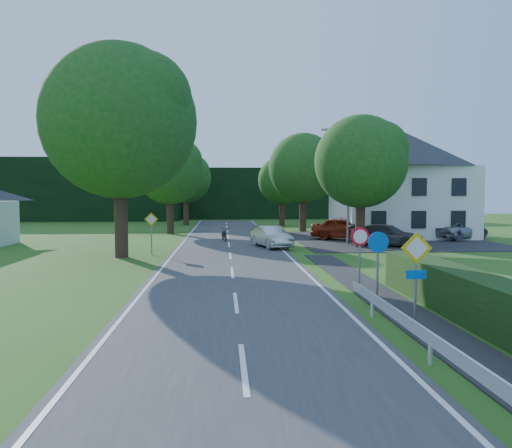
{
  "coord_description": "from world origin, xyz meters",
  "views": [
    {
      "loc": [
        -0.4,
        -3.81,
        3.53
      ],
      "look_at": [
        1.17,
        19.91,
        2.07
      ],
      "focal_mm": 35.0,
      "sensor_mm": 36.0,
      "label": 1
    }
  ],
  "objects": [
    {
      "name": "road",
      "position": [
        0.0,
        20.0,
        0.02
      ],
      "size": [
        7.0,
        80.0,
        0.04
      ],
      "primitive_type": "cube",
      "color": "#39393C",
      "rests_on": "ground"
    },
    {
      "name": "parking_pad",
      "position": [
        12.0,
        33.0,
        0.02
      ],
      "size": [
        14.0,
        16.0,
        0.04
      ],
      "primitive_type": "cube",
      "color": "black",
      "rests_on": "ground"
    },
    {
      "name": "line_edge_left",
      "position": [
        -3.25,
        20.0,
        0.04
      ],
      "size": [
        0.12,
        80.0,
        0.01
      ],
      "primitive_type": "cube",
      "color": "white",
      "rests_on": "road"
    },
    {
      "name": "line_edge_right",
      "position": [
        3.25,
        20.0,
        0.04
      ],
      "size": [
        0.12,
        80.0,
        0.01
      ],
      "primitive_type": "cube",
      "color": "white",
      "rests_on": "road"
    },
    {
      "name": "line_centre",
      "position": [
        0.0,
        20.0,
        0.04
      ],
      "size": [
        0.12,
        80.0,
        0.01
      ],
      "primitive_type": null,
      "color": "white",
      "rests_on": "road"
    },
    {
      "name": "tree_main",
      "position": [
        -6.0,
        24.0,
        5.82
      ],
      "size": [
        9.4,
        9.4,
        11.64
      ],
      "primitive_type": null,
      "color": "#164A16",
      "rests_on": "ground"
    },
    {
      "name": "tree_left_far",
      "position": [
        -5.0,
        40.0,
        4.29
      ],
      "size": [
        7.0,
        7.0,
        8.58
      ],
      "primitive_type": null,
      "color": "#164A16",
      "rests_on": "ground"
    },
    {
      "name": "tree_right_far",
      "position": [
        7.0,
        42.0,
        4.54
      ],
      "size": [
        7.4,
        7.4,
        9.09
      ],
      "primitive_type": null,
      "color": "#164A16",
      "rests_on": "ground"
    },
    {
      "name": "tree_left_back",
      "position": [
        -4.5,
        52.0,
        4.04
      ],
      "size": [
        6.6,
        6.6,
        8.07
      ],
      "primitive_type": null,
      "color": "#164A16",
      "rests_on": "ground"
    },
    {
      "name": "tree_right_back",
      "position": [
        6.0,
        50.0,
        3.78
      ],
      "size": [
        6.2,
        6.2,
        7.56
      ],
      "primitive_type": null,
      "color": "#164A16",
      "rests_on": "ground"
    },
    {
      "name": "tree_right_mid",
      "position": [
        8.5,
        28.0,
        4.29
      ],
      "size": [
        7.0,
        7.0,
        8.58
      ],
      "primitive_type": null,
      "color": "#164A16",
      "rests_on": "ground"
    },
    {
      "name": "treeline_left",
      "position": [
        -28.0,
        62.0,
        4.0
      ],
      "size": [
        44.0,
        6.0,
        8.0
      ],
      "primitive_type": "cube",
      "color": "black",
      "rests_on": "ground"
    },
    {
      "name": "treeline_right",
      "position": [
        8.0,
        66.0,
        3.5
      ],
      "size": [
        30.0,
        5.0,
        7.0
      ],
      "primitive_type": "cube",
      "color": "black",
      "rests_on": "ground"
    },
    {
      "name": "house_white",
      "position": [
        14.0,
        36.0,
        4.41
      ],
      "size": [
        10.6,
        8.4,
        8.6
      ],
      "color": "white",
      "rests_on": "ground"
    },
    {
      "name": "streetlight",
      "position": [
        8.06,
        30.0,
        4.46
      ],
      "size": [
        2.03,
        0.18,
        8.0
      ],
      "color": "gray",
      "rests_on": "ground"
    },
    {
      "name": "sign_priority_right",
      "position": [
        4.3,
        7.98,
        1.8
      ],
      "size": [
        0.78,
        0.09,
        2.59
      ],
      "color": "gray",
      "rests_on": "ground"
    },
    {
      "name": "sign_roundabout",
      "position": [
        4.3,
        10.98,
        1.67
      ],
      "size": [
        0.64,
        0.08,
        2.37
      ],
      "color": "gray",
      "rests_on": "ground"
    },
    {
      "name": "sign_speed_limit",
      "position": [
        4.3,
        12.97,
        1.77
      ],
      "size": [
        0.64,
        0.11,
        2.37
      ],
      "color": "gray",
      "rests_on": "ground"
    },
    {
      "name": "sign_priority_left",
      "position": [
        -4.5,
        24.98,
        1.72
      ],
      "size": [
        0.78,
        0.09,
        2.44
      ],
      "color": "gray",
      "rests_on": "ground"
    },
    {
      "name": "moving_car",
      "position": [
        2.7,
        28.16,
        0.73
      ],
      "size": [
        2.6,
        4.41,
        1.37
      ],
      "primitive_type": "imported",
      "rotation": [
        0.0,
        0.0,
        0.29
      ],
      "color": "silver",
      "rests_on": "road"
    },
    {
      "name": "motorcycle",
      "position": [
        -0.3,
        32.86,
        0.53
      ],
      "size": [
        0.93,
        1.94,
        0.98
      ],
      "primitive_type": "imported",
      "rotation": [
        0.0,
        0.0,
        0.15
      ],
      "color": "black",
      "rests_on": "road"
    },
    {
      "name": "parked_car_red",
      "position": [
        8.67,
        33.0,
        0.87
      ],
      "size": [
        5.22,
        3.93,
        1.66
      ],
      "primitive_type": "imported",
      "rotation": [
        0.0,
        0.0,
        1.1
      ],
      "color": "maroon",
      "rests_on": "parking_pad"
    },
    {
      "name": "parked_car_grey",
      "position": [
        10.51,
        28.63,
        0.75
      ],
      "size": [
        5.17,
        4.34,
        1.42
      ],
      "primitive_type": "imported",
      "rotation": [
        0.0,
        0.0,
        0.99
      ],
      "color": "#47474B",
      "rests_on": "parking_pad"
    },
    {
      "name": "parked_car_silver_b",
      "position": [
        17.6,
        32.94,
        0.74
      ],
      "size": [
        5.52,
        4.48,
        1.4
      ],
      "primitive_type": "imported",
      "rotation": [
        0.0,
        0.0,
        2.08
      ],
      "color": "#A9A9B0",
      "rests_on": "parking_pad"
    },
    {
      "name": "parasol",
      "position": [
        8.74,
        34.16,
        0.9
      ],
      "size": [
        2.03,
        2.07,
        1.72
      ],
      "primitive_type": "imported",
      "rotation": [
        0.0,
        0.0,
        -0.09
      ],
      "color": "red",
      "rests_on": "parking_pad"
    }
  ]
}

